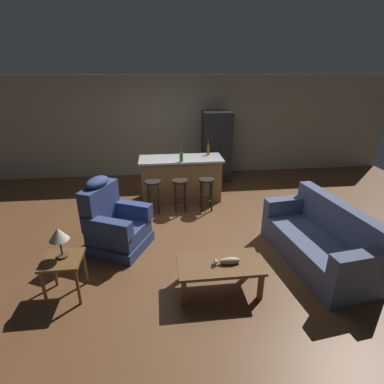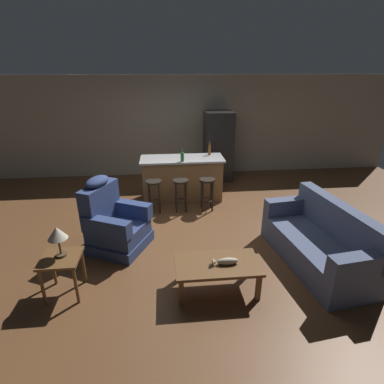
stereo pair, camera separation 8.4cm
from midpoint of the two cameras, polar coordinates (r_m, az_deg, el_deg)
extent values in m
plane|color=brown|center=(5.64, -1.30, -6.69)|extent=(12.00, 12.00, 0.00)
cube|color=#A89E89|center=(8.16, -3.51, 12.31)|extent=(12.00, 0.05, 2.60)
cube|color=brown|center=(4.01, 4.66, -13.51)|extent=(1.10, 0.60, 0.04)
cube|color=brown|center=(3.90, -2.20, -18.59)|extent=(0.06, 0.06, 0.38)
cube|color=brown|center=(4.07, 12.33, -17.15)|extent=(0.06, 0.06, 0.38)
cube|color=brown|center=(4.28, -2.73, -14.36)|extent=(0.06, 0.06, 0.38)
cube|color=brown|center=(4.43, 10.36, -13.27)|extent=(0.06, 0.06, 0.38)
cube|color=#4C3823|center=(3.99, 6.57, -13.34)|extent=(0.22, 0.07, 0.01)
ellipsoid|color=tan|center=(3.97, 6.60, -12.88)|extent=(0.28, 0.09, 0.09)
cone|color=tan|center=(3.94, 4.12, -13.10)|extent=(0.06, 0.10, 0.10)
cube|color=#4C5675|center=(5.03, 21.75, -11.17)|extent=(1.07, 1.99, 0.20)
cube|color=#4C5675|center=(4.92, 22.11, -9.12)|extent=(1.07, 1.99, 0.22)
cube|color=#4C5675|center=(4.93, 25.78, -4.75)|extent=(0.44, 1.91, 0.52)
cube|color=#4C5675|center=(4.26, 29.16, -11.75)|extent=(0.86, 0.30, 0.28)
cube|color=#4C5675|center=(5.42, 17.45, -2.44)|extent=(0.86, 0.30, 0.28)
cube|color=navy|center=(5.16, -13.95, -9.32)|extent=(1.12, 1.12, 0.18)
cube|color=navy|center=(5.05, -14.17, -7.29)|extent=(1.05, 1.03, 0.24)
cube|color=navy|center=(5.01, -17.55, -2.26)|extent=(0.54, 0.79, 0.64)
ellipsoid|color=navy|center=(4.87, -18.07, 1.80)|extent=(0.44, 0.53, 0.16)
cube|color=navy|center=(5.17, -12.32, -3.24)|extent=(0.80, 0.51, 0.26)
cube|color=navy|center=(4.69, -16.40, -6.53)|extent=(0.80, 0.51, 0.26)
cube|color=brown|center=(4.18, -24.08, -11.69)|extent=(0.48, 0.48, 0.04)
cylinder|color=brown|center=(4.25, -26.88, -16.26)|extent=(0.04, 0.04, 0.52)
cylinder|color=brown|center=(4.13, -21.47, -16.51)|extent=(0.04, 0.04, 0.52)
cylinder|color=brown|center=(4.55, -25.27, -13.18)|extent=(0.04, 0.04, 0.52)
cylinder|color=brown|center=(4.44, -20.26, -13.29)|extent=(0.04, 0.04, 0.52)
cylinder|color=#4C3823|center=(4.19, -23.96, -11.05)|extent=(0.14, 0.14, 0.03)
cylinder|color=#4C3823|center=(4.13, -24.24, -9.60)|extent=(0.02, 0.02, 0.22)
cone|color=#BCB29E|center=(4.03, -24.67, -7.30)|extent=(0.24, 0.24, 0.16)
cube|color=olive|center=(6.67, -2.44, 2.41)|extent=(1.71, 0.63, 0.91)
cube|color=#B2B2B2|center=(6.52, -2.50, 6.32)|extent=(1.80, 0.70, 0.04)
cylinder|color=black|center=(6.00, -7.88, 1.91)|extent=(0.32, 0.32, 0.04)
torus|color=black|center=(6.16, -7.66, -1.91)|extent=(0.23, 0.23, 0.02)
cylinder|color=black|center=(6.04, -8.67, -1.48)|extent=(0.04, 0.04, 0.64)
cylinder|color=black|center=(6.03, -6.77, -1.40)|extent=(0.04, 0.04, 0.64)
cylinder|color=black|center=(6.22, -8.62, -0.73)|extent=(0.04, 0.04, 0.64)
cylinder|color=black|center=(6.21, -6.78, -0.65)|extent=(0.04, 0.04, 0.64)
cylinder|color=black|center=(6.00, -2.72, 2.14)|extent=(0.32, 0.32, 0.04)
torus|color=black|center=(6.17, -2.64, -1.68)|extent=(0.23, 0.23, 0.02)
cylinder|color=black|center=(6.04, -3.53, -1.25)|extent=(0.04, 0.04, 0.64)
cylinder|color=black|center=(6.05, -1.64, -1.17)|extent=(0.04, 0.04, 0.64)
cylinder|color=black|center=(6.22, -3.64, -0.51)|extent=(0.04, 0.04, 0.64)
cylinder|color=black|center=(6.23, -1.81, -0.43)|extent=(0.04, 0.04, 0.64)
cylinder|color=black|center=(6.06, 2.39, 2.35)|extent=(0.32, 0.32, 0.04)
torus|color=black|center=(6.23, 2.33, -1.45)|extent=(0.23, 0.23, 0.02)
cylinder|color=black|center=(6.08, 1.55, -1.02)|extent=(0.04, 0.04, 0.64)
cylinder|color=black|center=(6.11, 3.41, -0.93)|extent=(0.04, 0.04, 0.64)
cylinder|color=black|center=(6.27, 1.30, -0.29)|extent=(0.04, 0.04, 0.64)
cylinder|color=black|center=(6.29, 3.10, -0.20)|extent=(0.04, 0.04, 0.64)
cube|color=black|center=(7.81, 4.33, 8.66)|extent=(0.70, 0.66, 1.76)
cylinder|color=#333338|center=(7.42, 3.38, 8.64)|extent=(0.02, 0.02, 0.50)
cylinder|color=#2D6B38|center=(6.24, -2.45, 6.65)|extent=(0.07, 0.07, 0.19)
cylinder|color=#2D6B38|center=(6.20, -2.47, 7.83)|extent=(0.03, 0.03, 0.08)
cylinder|color=brown|center=(6.74, 2.75, 7.95)|extent=(0.06, 0.06, 0.21)
cylinder|color=brown|center=(6.70, 2.77, 9.17)|extent=(0.02, 0.02, 0.09)
camera|label=1|loc=(0.04, -90.46, -0.19)|focal=28.00mm
camera|label=2|loc=(0.04, 89.54, 0.19)|focal=28.00mm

